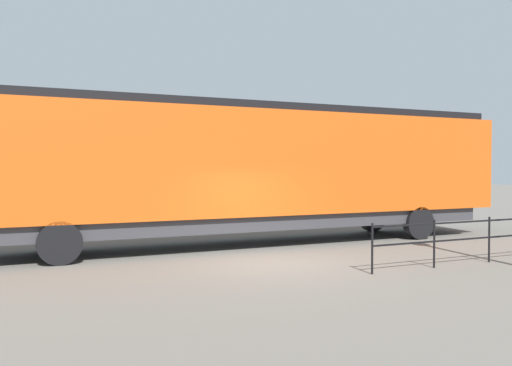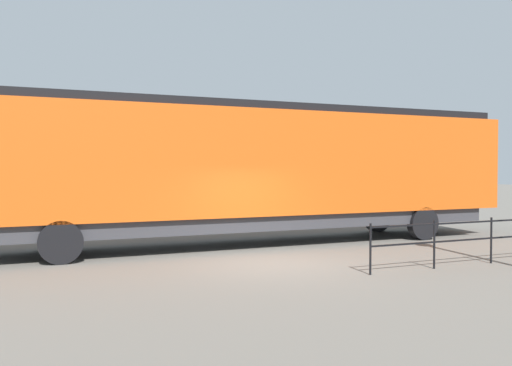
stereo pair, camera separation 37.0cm
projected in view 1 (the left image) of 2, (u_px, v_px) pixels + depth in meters
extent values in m
plane|color=#666059|center=(274.00, 264.00, 13.46)|extent=(120.00, 120.00, 0.00)
cube|color=#D15114|center=(249.00, 163.00, 16.77)|extent=(2.83, 17.91, 3.14)
cube|color=black|center=(436.00, 176.00, 20.03)|extent=(2.72, 2.52, 2.20)
cube|color=black|center=(249.00, 109.00, 16.72)|extent=(2.55, 17.19, 0.24)
cube|color=#38383D|center=(249.00, 220.00, 16.82)|extent=(2.55, 16.47, 0.45)
cylinder|color=black|center=(372.00, 217.00, 20.39)|extent=(0.30, 1.10, 1.10)
cylinder|color=black|center=(418.00, 223.00, 18.10)|extent=(0.30, 1.10, 1.10)
cylinder|color=black|center=(52.00, 232.00, 15.56)|extent=(0.30, 1.10, 1.10)
cylinder|color=black|center=(59.00, 243.00, 13.26)|extent=(0.30, 1.10, 1.10)
cylinder|color=black|center=(372.00, 249.00, 12.10)|extent=(0.05, 0.05, 1.16)
cylinder|color=black|center=(434.00, 244.00, 12.88)|extent=(0.05, 0.05, 1.16)
cylinder|color=black|center=(489.00, 240.00, 13.65)|extent=(0.05, 0.05, 1.16)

